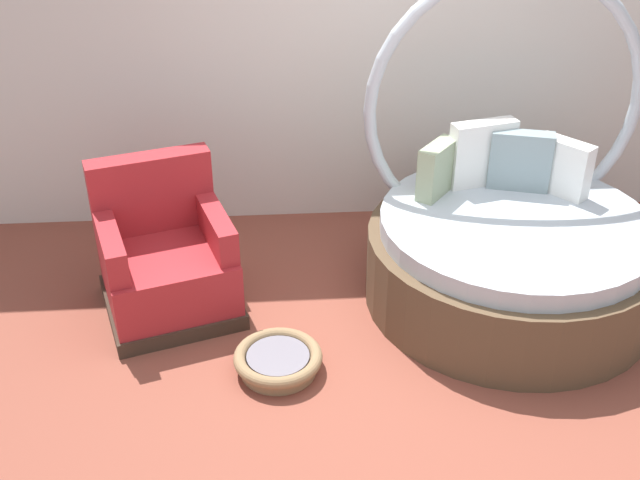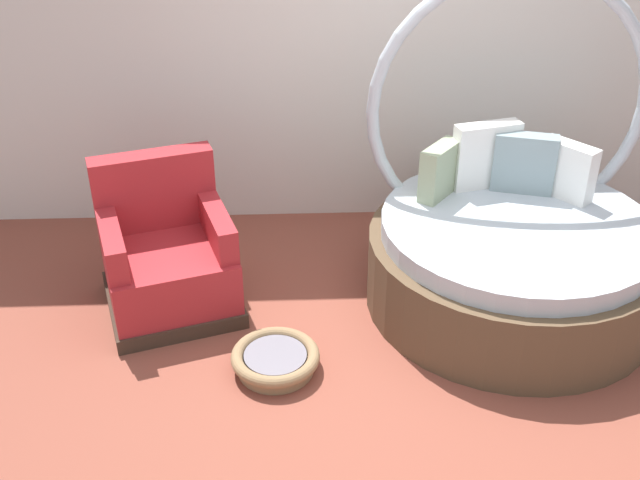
% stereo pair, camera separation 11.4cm
% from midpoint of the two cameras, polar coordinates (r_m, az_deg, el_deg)
% --- Properties ---
extents(ground_plane, '(8.00, 8.00, 0.02)m').
position_cam_midpoint_polar(ground_plane, '(4.43, 6.39, -10.25)').
color(ground_plane, brown).
extents(back_wall, '(8.00, 0.12, 2.71)m').
position_cam_midpoint_polar(back_wall, '(5.54, 4.29, 14.75)').
color(back_wall, silver).
rests_on(back_wall, ground_plane).
extents(round_daybed, '(1.82, 1.82, 2.03)m').
position_cam_midpoint_polar(round_daybed, '(4.97, 14.77, -0.17)').
color(round_daybed, brown).
rests_on(round_daybed, ground_plane).
extents(red_armchair, '(1.00, 1.00, 0.94)m').
position_cam_midpoint_polar(red_armchair, '(4.88, -10.73, -1.35)').
color(red_armchair, '#38281E').
rests_on(red_armchair, ground_plane).
extents(pet_basket, '(0.51, 0.51, 0.13)m').
position_cam_midpoint_polar(pet_basket, '(4.41, -2.61, -8.93)').
color(pet_basket, '#8E704C').
rests_on(pet_basket, ground_plane).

